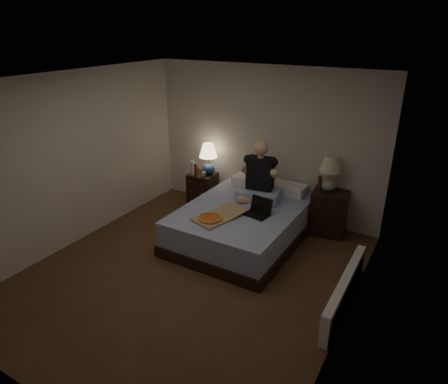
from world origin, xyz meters
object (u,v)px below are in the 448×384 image
Objects in this scene: water_bottle at (193,168)px; laptop at (257,208)px; lamp_left at (208,159)px; person at (259,171)px; radiator at (344,291)px; soda_can at (204,175)px; beer_bottle_right at (320,183)px; pizza_box at (210,219)px; nightstand_right at (329,212)px; lamp_right at (330,174)px; beer_bottle_left at (196,170)px; nightstand_left at (203,189)px; bed at (243,223)px.

water_bottle is 0.74× the size of laptop.
person is at bearing -20.85° from lamp_left.
soda_can is at bearing 153.15° from radiator.
beer_bottle_right is (2.00, 0.19, 0.17)m from soda_can.
pizza_box is (-0.48, -0.49, -0.08)m from laptop.
laptop is (1.41, -0.79, 0.02)m from soda_can.
soda_can is 1.27m from person.
water_bottle is 0.16× the size of radiator.
lamp_right reaches higher than nightstand_right.
pizza_box is at bearing -49.42° from beer_bottle_left.
bed is at bearing -35.44° from nightstand_left.
lamp_right is at bearing 68.26° from pizza_box.
person is at bearing -160.61° from nightstand_right.
lamp_right is 0.21m from beer_bottle_right.
person is 1.22× the size of pizza_box.
lamp_right is 1.65× the size of laptop.
beer_bottle_right reaches higher than soda_can.
nightstand_left is 0.39m from soda_can.
water_bottle is 1.09× the size of beer_bottle_left.
laptop is at bearing 155.65° from radiator.
beer_bottle_right is at bearing 4.46° from water_bottle.
water_bottle reaches higher than laptop.
nightstand_right is 2.79× the size of water_bottle.
nightstand_right is 0.44× the size of radiator.
bed reaches higher than radiator.
laptop reaches higher than nightstand_right.
laptop is at bearing -26.21° from beer_bottle_left.
lamp_left is 0.32m from water_bottle.
beer_bottle_right is 1.96m from radiator.
pizza_box is at bearing -56.58° from nightstand_left.
nightstand_right is 1.25× the size of lamp_right.
beer_bottle_left is (-0.15, -0.03, 0.06)m from soda_can.
bed is 3.83× the size of lamp_left.
person is at bearing -11.15° from water_bottle.
person is (-1.00, -0.49, 0.65)m from nightstand_right.
radiator is at bearing -15.70° from laptop.
lamp_left reaches higher than laptop.
nightstand_right is 2.46m from water_bottle.
radiator is at bearing -25.25° from water_bottle.
nightstand_right is (2.30, 0.09, 0.05)m from nightstand_left.
lamp_right reaches higher than beer_bottle_left.
soda_can is 3.25m from radiator.
soda_can is 0.16m from beer_bottle_left.
nightstand_right is at bearing 4.99° from water_bottle.
nightstand_right is at bearing 66.94° from pizza_box.
nightstand_right reaches higher than pizza_box.
pizza_box reaches higher than radiator.
water_bottle is 1.48m from person.
water_bottle is at bearing 156.74° from beer_bottle_left.
lamp_left reaches higher than radiator.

